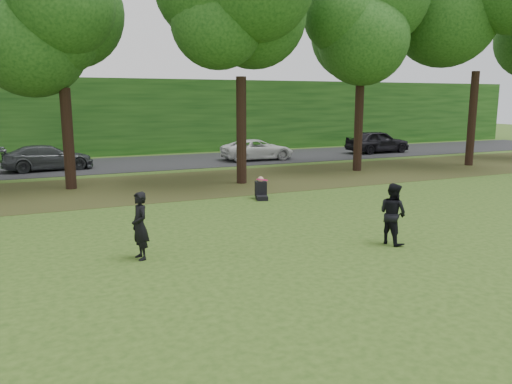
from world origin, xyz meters
The scene contains 9 objects.
ground centered at (0.00, 0.00, 0.00)m, with size 120.00×120.00×0.00m, color #2A4716.
leaf_litter centered at (0.00, 13.00, 0.01)m, with size 60.00×7.00×0.01m, color #473119.
street centered at (0.00, 21.00, 0.01)m, with size 70.00×7.00×0.02m, color black.
far_hedge centered at (0.00, 27.00, 2.50)m, with size 70.00×3.00×5.00m, color #153F12.
player_left centered at (-2.20, 3.43, 0.79)m, with size 0.58×0.38×1.59m, color black.
player_right centered at (3.95, 2.05, 0.79)m, with size 0.77×0.60×1.58m, color black.
parked_cars centered at (0.61, 20.19, 0.71)m, with size 41.20×3.03×1.54m.
frisbee centered at (0.54, 2.64, 1.81)m, with size 0.33×0.33×0.10m.
seated_person centered at (3.33, 8.78, 0.31)m, with size 0.60×0.82×0.83m.
Camera 1 is at (-4.31, -7.86, 3.68)m, focal length 35.00 mm.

